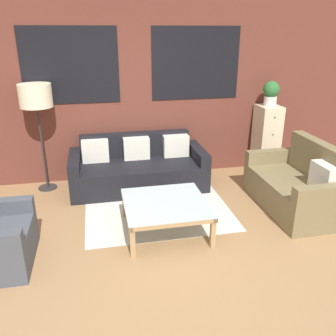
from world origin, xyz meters
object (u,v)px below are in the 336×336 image
at_px(coffee_table, 165,206).
at_px(floor_lamp, 36,99).
at_px(couch_dark, 138,169).
at_px(potted_plant, 271,92).
at_px(settee_vintage, 297,187).
at_px(drawer_cabinet, 266,139).

distance_m(coffee_table, floor_lamp, 2.46).
relative_size(couch_dark, potted_plant, 5.14).
height_order(settee_vintage, coffee_table, settee_vintage).
xyz_separation_m(coffee_table, floor_lamp, (-1.54, 1.59, 1.05)).
xyz_separation_m(couch_dark, potted_plant, (2.21, 0.20, 1.07)).
bearing_deg(couch_dark, coffee_table, -83.87).
xyz_separation_m(floor_lamp, drawer_cabinet, (3.60, 0.00, -0.82)).
bearing_deg(potted_plant, couch_dark, -174.92).
bearing_deg(floor_lamp, drawer_cabinet, 0.01).
height_order(coffee_table, drawer_cabinet, drawer_cabinet).
height_order(settee_vintage, drawer_cabinet, drawer_cabinet).
bearing_deg(potted_plant, drawer_cabinet, -90.00).
bearing_deg(settee_vintage, couch_dark, 149.80).
xyz_separation_m(settee_vintage, potted_plant, (0.19, 1.37, 1.04)).
distance_m(couch_dark, settee_vintage, 2.33).
xyz_separation_m(settee_vintage, coffee_table, (-1.86, -0.22, 0.02)).
bearing_deg(floor_lamp, coffee_table, -45.86).
distance_m(couch_dark, potted_plant, 2.46).
bearing_deg(coffee_table, floor_lamp, 134.14).
bearing_deg(drawer_cabinet, couch_dark, -174.92).
bearing_deg(couch_dark, drawer_cabinet, 5.08).
relative_size(settee_vintage, drawer_cabinet, 1.29).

